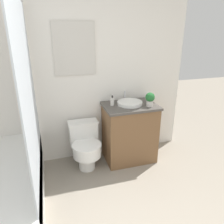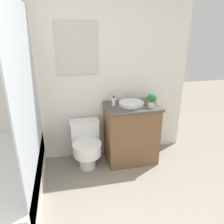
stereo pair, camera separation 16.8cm
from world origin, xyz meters
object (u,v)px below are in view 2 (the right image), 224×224
(soap_bottle, at_px, (114,101))
(potted_plant, at_px, (152,99))
(sink, at_px, (131,103))
(toilet, at_px, (86,143))

(soap_bottle, bearing_deg, potted_plant, -20.02)
(sink, distance_m, potted_plant, 0.27)
(sink, height_order, potted_plant, potted_plant)
(sink, bearing_deg, soap_bottle, 173.43)
(toilet, relative_size, potted_plant, 3.30)
(toilet, xyz_separation_m, sink, (0.60, 0.03, 0.50))
(sink, xyz_separation_m, soap_bottle, (-0.23, 0.03, 0.03))
(potted_plant, bearing_deg, soap_bottle, 159.98)
(soap_bottle, bearing_deg, sink, -6.57)
(sink, height_order, soap_bottle, same)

